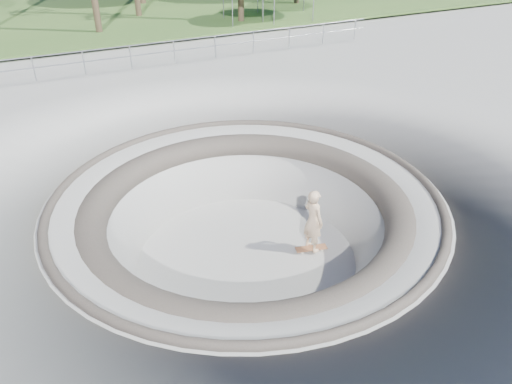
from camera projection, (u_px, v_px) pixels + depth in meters
ground at (246, 198)px, 13.01m from camera, size 180.00×180.00×0.00m
skate_bowl at (247, 253)px, 13.94m from camera, size 14.00×14.00×4.10m
distant_hills at (80, 25)px, 62.19m from camera, size 103.20×45.00×28.60m
safety_railing at (131, 57)px, 21.92m from camera, size 25.00×0.06×1.03m
skateboard at (311, 248)px, 14.14m from camera, size 0.93×0.46×0.09m
skater at (313, 220)px, 13.65m from camera, size 0.55×0.75×1.88m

